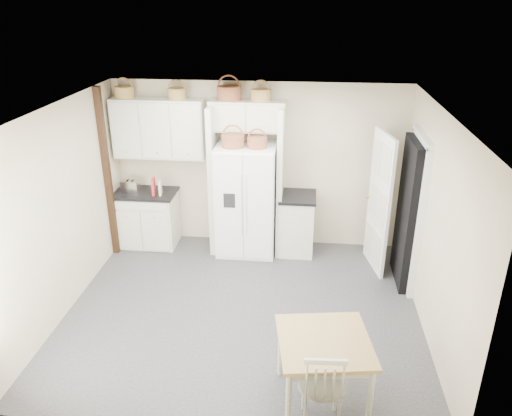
# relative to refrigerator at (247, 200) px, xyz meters

# --- Properties ---
(floor) EXTENTS (4.50, 4.50, 0.00)m
(floor) POSITION_rel_refrigerator_xyz_m (0.15, -1.64, -0.86)
(floor) COLOR #2D2D2F
(floor) RESTS_ON ground
(ceiling) EXTENTS (4.50, 4.50, 0.00)m
(ceiling) POSITION_rel_refrigerator_xyz_m (0.15, -1.64, 1.74)
(ceiling) COLOR white
(ceiling) RESTS_ON wall_back
(wall_back) EXTENTS (4.50, 0.00, 4.50)m
(wall_back) POSITION_rel_refrigerator_xyz_m (0.15, 0.36, 0.44)
(wall_back) COLOR #BAAA8C
(wall_back) RESTS_ON floor
(wall_left) EXTENTS (0.00, 4.00, 4.00)m
(wall_left) POSITION_rel_refrigerator_xyz_m (-2.10, -1.64, 0.44)
(wall_left) COLOR #BAAA8C
(wall_left) RESTS_ON floor
(wall_right) EXTENTS (0.00, 4.00, 4.00)m
(wall_right) POSITION_rel_refrigerator_xyz_m (2.40, -1.64, 0.44)
(wall_right) COLOR #BAAA8C
(wall_right) RESTS_ON floor
(refrigerator) EXTENTS (0.89, 0.72, 1.73)m
(refrigerator) POSITION_rel_refrigerator_xyz_m (0.00, 0.00, 0.00)
(refrigerator) COLOR white
(refrigerator) RESTS_ON floor
(base_cab_left) EXTENTS (0.93, 0.59, 0.86)m
(base_cab_left) POSITION_rel_refrigerator_xyz_m (-1.62, 0.06, -0.43)
(base_cab_left) COLOR beige
(base_cab_left) RESTS_ON floor
(base_cab_right) EXTENTS (0.52, 0.62, 0.91)m
(base_cab_right) POSITION_rel_refrigerator_xyz_m (0.78, 0.06, -0.41)
(base_cab_right) COLOR beige
(base_cab_right) RESTS_ON floor
(dining_table) EXTENTS (1.01, 1.01, 0.73)m
(dining_table) POSITION_rel_refrigerator_xyz_m (1.13, -3.09, -0.50)
(dining_table) COLOR olive
(dining_table) RESTS_ON floor
(windsor_chair) EXTENTS (0.46, 0.42, 0.90)m
(windsor_chair) POSITION_rel_refrigerator_xyz_m (1.12, -3.39, -0.41)
(windsor_chair) COLOR beige
(windsor_chair) RESTS_ON floor
(counter_left) EXTENTS (0.97, 0.63, 0.04)m
(counter_left) POSITION_rel_refrigerator_xyz_m (-1.62, 0.06, 0.02)
(counter_left) COLOR black
(counter_left) RESTS_ON base_cab_left
(counter_right) EXTENTS (0.56, 0.66, 0.04)m
(counter_right) POSITION_rel_refrigerator_xyz_m (0.78, 0.06, 0.07)
(counter_right) COLOR black
(counter_right) RESTS_ON base_cab_right
(toaster) EXTENTS (0.29, 0.18, 0.19)m
(toaster) POSITION_rel_refrigerator_xyz_m (-1.83, 0.02, 0.14)
(toaster) COLOR silver
(toaster) RESTS_ON counter_left
(cookbook_red) EXTENTS (0.06, 0.18, 0.26)m
(cookbook_red) POSITION_rel_refrigerator_xyz_m (-1.45, -0.02, 0.17)
(cookbook_red) COLOR red
(cookbook_red) RESTS_ON counter_left
(cookbook_cream) EXTENTS (0.06, 0.16, 0.23)m
(cookbook_cream) POSITION_rel_refrigerator_xyz_m (-1.34, -0.02, 0.16)
(cookbook_cream) COLOR beige
(cookbook_cream) RESTS_ON counter_left
(basket_upper_a) EXTENTS (0.29, 0.29, 0.17)m
(basket_upper_a) POSITION_rel_refrigerator_xyz_m (-1.84, 0.19, 1.57)
(basket_upper_a) COLOR olive
(basket_upper_a) RESTS_ON upper_cabinet
(basket_upper_c) EXTENTS (0.27, 0.27, 0.16)m
(basket_upper_c) POSITION_rel_refrigerator_xyz_m (-1.04, 0.19, 1.57)
(basket_upper_c) COLOR olive
(basket_upper_c) RESTS_ON upper_cabinet
(basket_bridge_a) EXTENTS (0.36, 0.36, 0.20)m
(basket_bridge_a) POSITION_rel_refrigerator_xyz_m (-0.27, 0.19, 1.59)
(basket_bridge_a) COLOR brown
(basket_bridge_a) RESTS_ON bridge_cabinet
(basket_bridge_b) EXTENTS (0.29, 0.29, 0.17)m
(basket_bridge_b) POSITION_rel_refrigerator_xyz_m (0.20, 0.19, 1.57)
(basket_bridge_b) COLOR olive
(basket_bridge_b) RESTS_ON bridge_cabinet
(basket_fridge_a) EXTENTS (0.34, 0.34, 0.18)m
(basket_fridge_a) POSITION_rel_refrigerator_xyz_m (-0.18, -0.10, 0.95)
(basket_fridge_a) COLOR brown
(basket_fridge_a) RESTS_ON refrigerator
(basket_fridge_b) EXTENTS (0.29, 0.29, 0.15)m
(basket_fridge_b) POSITION_rel_refrigerator_xyz_m (0.17, -0.10, 0.94)
(basket_fridge_b) COLOR brown
(basket_fridge_b) RESTS_ON refrigerator
(upper_cabinet) EXTENTS (1.40, 0.34, 0.90)m
(upper_cabinet) POSITION_rel_refrigerator_xyz_m (-1.35, 0.19, 1.04)
(upper_cabinet) COLOR beige
(upper_cabinet) RESTS_ON wall_back
(bridge_cabinet) EXTENTS (1.12, 0.34, 0.45)m
(bridge_cabinet) POSITION_rel_refrigerator_xyz_m (0.00, 0.19, 1.26)
(bridge_cabinet) COLOR beige
(bridge_cabinet) RESTS_ON wall_back
(fridge_panel_left) EXTENTS (0.08, 0.60, 2.30)m
(fridge_panel_left) POSITION_rel_refrigerator_xyz_m (-0.51, 0.06, 0.29)
(fridge_panel_left) COLOR beige
(fridge_panel_left) RESTS_ON floor
(fridge_panel_right) EXTENTS (0.08, 0.60, 2.30)m
(fridge_panel_right) POSITION_rel_refrigerator_xyz_m (0.51, 0.06, 0.29)
(fridge_panel_right) COLOR beige
(fridge_panel_right) RESTS_ON floor
(trim_post) EXTENTS (0.09, 0.09, 2.60)m
(trim_post) POSITION_rel_refrigerator_xyz_m (-2.05, -0.29, 0.44)
(trim_post) COLOR black
(trim_post) RESTS_ON floor
(doorway_void) EXTENTS (0.18, 0.85, 2.05)m
(doorway_void) POSITION_rel_refrigerator_xyz_m (2.31, -0.64, 0.16)
(doorway_void) COLOR black
(doorway_void) RESTS_ON floor
(door_slab) EXTENTS (0.21, 0.79, 2.05)m
(door_slab) POSITION_rel_refrigerator_xyz_m (1.95, -0.30, 0.16)
(door_slab) COLOR white
(door_slab) RESTS_ON floor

